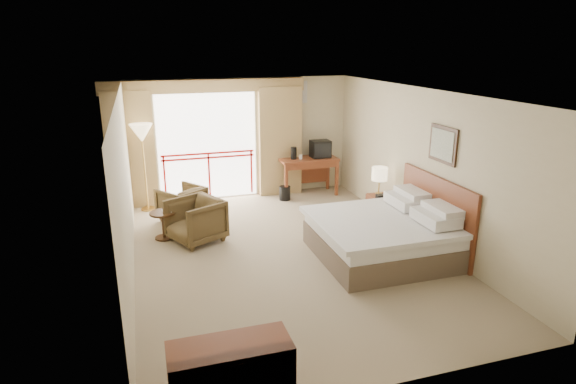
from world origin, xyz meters
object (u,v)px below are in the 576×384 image
object	(u,v)px
tv	(320,149)
armchair_near	(197,241)
armchair_far	(183,220)
dresser	(231,380)
table_lamp	(380,174)
nightstand	(379,209)
bed	(384,235)
wastebasket	(285,193)
side_table	(163,221)
desk	(307,166)
floor_lamp	(142,136)

from	to	relation	value
tv	armchair_near	world-z (taller)	tv
armchair_far	dresser	xyz separation A→B (m)	(-0.05, -5.53, 0.38)
table_lamp	armchair_far	size ratio (longest dim) A/B	0.70
nightstand	armchair_far	bearing A→B (deg)	162.26
nightstand	dresser	world-z (taller)	dresser
table_lamp	bed	bearing A→B (deg)	-114.10
wastebasket	dresser	xyz separation A→B (m)	(-2.41, -6.21, 0.22)
nightstand	armchair_far	distance (m)	3.95
tv	armchair_far	distance (m)	3.59
table_lamp	tv	bearing A→B (deg)	101.67
tv	dresser	bearing A→B (deg)	-123.08
nightstand	side_table	bearing A→B (deg)	175.24
wastebasket	dresser	size ratio (longest dim) A/B	0.28
desk	dresser	distance (m)	7.20
wastebasket	armchair_far	bearing A→B (deg)	-163.95
bed	armchair_near	world-z (taller)	bed
tv	armchair_far	bearing A→B (deg)	-170.01
armchair_near	desk	bearing A→B (deg)	100.21
table_lamp	dresser	xyz separation A→B (m)	(-3.79, -4.34, -0.59)
tv	armchair_far	world-z (taller)	tv
bed	tv	bearing A→B (deg)	86.03
table_lamp	floor_lamp	world-z (taller)	floor_lamp
bed	side_table	world-z (taller)	bed
bed	side_table	distance (m)	3.94
bed	desk	xyz separation A→B (m)	(-0.05, 3.71, 0.31)
armchair_far	floor_lamp	world-z (taller)	floor_lamp
side_table	floor_lamp	distance (m)	2.16
table_lamp	desk	xyz separation A→B (m)	(-0.74, 2.17, -0.29)
tv	side_table	bearing A→B (deg)	-160.11
armchair_far	floor_lamp	bearing A→B (deg)	-89.24
wastebasket	bed	bearing A→B (deg)	-78.55
side_table	dresser	distance (m)	4.69
table_lamp	side_table	size ratio (longest dim) A/B	1.08
armchair_far	armchair_near	world-z (taller)	armchair_near
wastebasket	table_lamp	bearing A→B (deg)	-53.54
armchair_far	side_table	bearing A→B (deg)	29.23
table_lamp	floor_lamp	distance (m)	4.90
bed	desk	world-z (taller)	bed
bed	armchair_near	bearing A→B (deg)	151.40
desk	floor_lamp	xyz separation A→B (m)	(-3.65, -0.08, 0.91)
bed	table_lamp	bearing A→B (deg)	65.90
bed	table_lamp	xyz separation A→B (m)	(0.69, 1.54, 0.60)
bed	desk	distance (m)	3.72
desk	armchair_far	size ratio (longest dim) A/B	1.71
armchair_near	side_table	distance (m)	0.71
tv	table_lamp	bearing A→B (deg)	-83.94
nightstand	wastebasket	bearing A→B (deg)	126.29
bed	floor_lamp	world-z (taller)	floor_lamp
table_lamp	side_table	distance (m)	4.21
table_lamp	floor_lamp	bearing A→B (deg)	154.51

